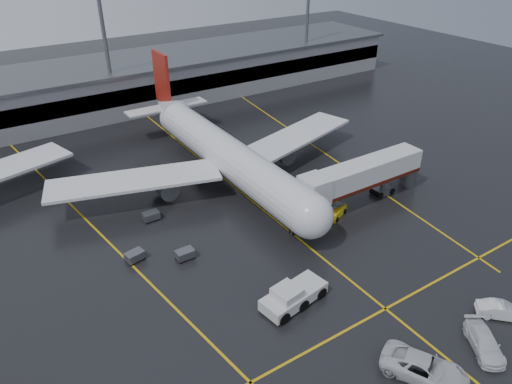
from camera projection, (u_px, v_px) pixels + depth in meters
ground at (261, 208)px, 61.91m from camera, size 220.00×220.00×0.00m
apron_line_centre at (261, 208)px, 61.91m from camera, size 0.25×90.00×0.02m
apron_line_stop at (385, 309)px, 45.94m from camera, size 60.00×0.25×0.02m
apron_line_left at (85, 218)px, 59.76m from camera, size 9.99×69.35×0.02m
apron_line_right at (319, 149)px, 77.64m from camera, size 7.57×69.64×0.02m
terminal at (128, 83)px, 94.55m from camera, size 122.00×19.00×8.60m
light_mast_mid at (105, 39)px, 82.80m from camera, size 3.00×1.20×25.45m
light_mast_right at (308, 14)px, 103.97m from camera, size 3.00×1.20×25.45m
main_airliner at (223, 152)px, 66.85m from camera, size 48.80×45.60×14.10m
jet_bridge at (363, 176)px, 61.17m from camera, size 19.90×3.40×6.05m
pushback_tractor at (292, 296)px, 46.04m from camera, size 7.29×3.93×2.48m
belt_loader at (336, 212)px, 60.05m from camera, size 3.78×2.74×2.21m
service_van_a at (425, 369)px, 38.67m from camera, size 6.12×7.76×1.96m
service_van_b at (484, 342)px, 41.31m from camera, size 4.72×5.66×1.55m
service_van_c at (502, 310)px, 44.68m from camera, size 4.45×4.40×1.53m
baggage_cart_a at (185, 254)px, 52.43m from camera, size 2.00×1.30×1.12m
baggage_cart_b at (135, 256)px, 52.14m from camera, size 2.22×1.67×1.12m
baggage_cart_c at (151, 216)px, 59.14m from camera, size 2.00×1.30×1.12m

